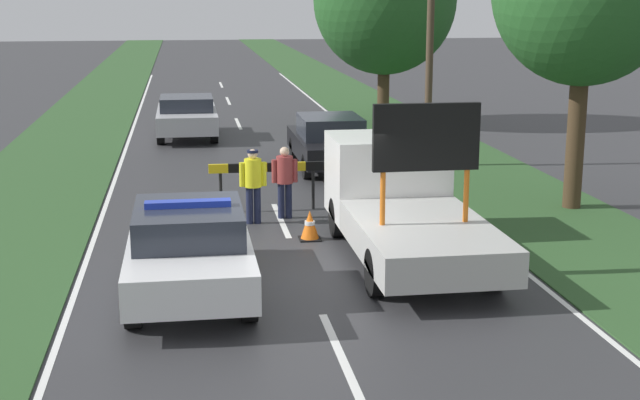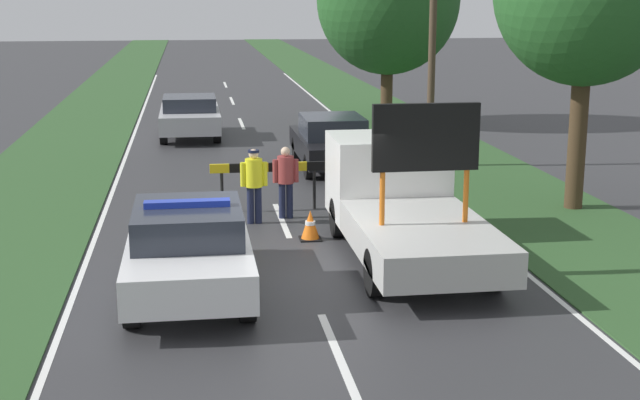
# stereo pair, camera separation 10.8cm
# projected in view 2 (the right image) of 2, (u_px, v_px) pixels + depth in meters

# --- Properties ---
(ground_plane) EXTENTS (160.00, 160.00, 0.00)m
(ground_plane) POSITION_uv_depth(u_px,v_px,m) (306.00, 277.00, 15.16)
(ground_plane) COLOR #333335
(lane_markings) EXTENTS (7.71, 58.90, 0.01)m
(lane_markings) POSITION_uv_depth(u_px,v_px,m) (261.00, 169.00, 24.43)
(lane_markings) COLOR silver
(lane_markings) RESTS_ON ground
(grass_verge_left) EXTENTS (3.62, 120.00, 0.03)m
(grass_verge_left) POSITION_uv_depth(u_px,v_px,m) (88.00, 121.00, 33.63)
(grass_verge_left) COLOR #2D5128
(grass_verge_left) RESTS_ON ground
(grass_verge_right) EXTENTS (3.62, 120.00, 0.03)m
(grass_verge_right) POSITION_uv_depth(u_px,v_px,m) (384.00, 115.00, 35.24)
(grass_verge_right) COLOR #2D5128
(grass_verge_right) RESTS_ON ground
(police_car) EXTENTS (1.92, 4.63, 1.56)m
(police_car) POSITION_uv_depth(u_px,v_px,m) (189.00, 247.00, 14.20)
(police_car) COLOR white
(police_car) RESTS_ON ground
(work_truck) EXTENTS (2.20, 5.69, 2.98)m
(work_truck) POSITION_uv_depth(u_px,v_px,m) (402.00, 201.00, 16.42)
(work_truck) COLOR white
(work_truck) RESTS_ON ground
(road_barrier) EXTENTS (2.57, 0.08, 1.08)m
(road_barrier) POSITION_uv_depth(u_px,v_px,m) (268.00, 171.00, 19.64)
(road_barrier) COLOR black
(road_barrier) RESTS_ON ground
(police_officer) EXTENTS (0.57, 0.36, 1.58)m
(police_officer) POSITION_uv_depth(u_px,v_px,m) (254.00, 179.00, 18.52)
(police_officer) COLOR #191E38
(police_officer) RESTS_ON ground
(pedestrian_civilian) EXTENTS (0.56, 0.35, 1.55)m
(pedestrian_civilian) POSITION_uv_depth(u_px,v_px,m) (286.00, 177.00, 18.96)
(pedestrian_civilian) COLOR #191E38
(pedestrian_civilian) RESTS_ON ground
(traffic_cone_near_police) EXTENTS (0.38, 0.38, 0.54)m
(traffic_cone_near_police) POSITION_uv_depth(u_px,v_px,m) (412.00, 195.00, 20.12)
(traffic_cone_near_police) COLOR black
(traffic_cone_near_police) RESTS_ON ground
(traffic_cone_centre_front) EXTENTS (0.42, 0.42, 0.59)m
(traffic_cone_centre_front) POSITION_uv_depth(u_px,v_px,m) (310.00, 225.00, 17.43)
(traffic_cone_centre_front) COLOR black
(traffic_cone_centre_front) RESTS_ON ground
(queued_car_sedan_black) EXTENTS (1.83, 4.44, 1.46)m
(queued_car_sedan_black) POSITION_uv_depth(u_px,v_px,m) (332.00, 141.00, 24.46)
(queued_car_sedan_black) COLOR black
(queued_car_sedan_black) RESTS_ON ground
(queued_car_sedan_silver) EXTENTS (1.94, 4.21, 1.39)m
(queued_car_sedan_silver) POSITION_uv_depth(u_px,v_px,m) (190.00, 116.00, 29.72)
(queued_car_sedan_silver) COLOR #B2B2B7
(queued_car_sedan_silver) RESTS_ON ground
(utility_pole) EXTENTS (1.20, 0.20, 6.59)m
(utility_pole) POSITION_uv_depth(u_px,v_px,m) (432.00, 43.00, 24.04)
(utility_pole) COLOR #473828
(utility_pole) RESTS_ON ground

